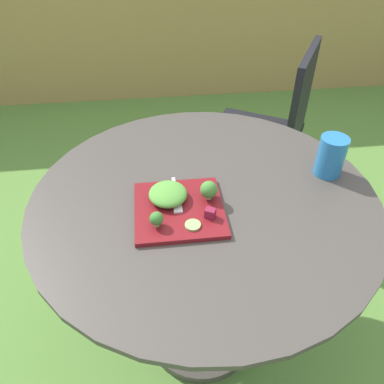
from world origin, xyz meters
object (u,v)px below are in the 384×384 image
(drinking_glass, at_px, (330,158))
(fork, at_px, (176,198))
(patio_chair, at_px, (273,124))
(salad_plate, at_px, (179,209))

(drinking_glass, bearing_deg, fork, -170.04)
(fork, bearing_deg, patio_chair, 54.85)
(patio_chair, distance_m, drinking_glass, 0.73)
(patio_chair, height_order, salad_plate, patio_chair)
(drinking_glass, height_order, fork, drinking_glass)
(patio_chair, height_order, drinking_glass, patio_chair)
(salad_plate, distance_m, drinking_glass, 0.49)
(salad_plate, bearing_deg, patio_chair, 56.38)
(drinking_glass, bearing_deg, patio_chair, 85.46)
(fork, bearing_deg, salad_plate, -83.20)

